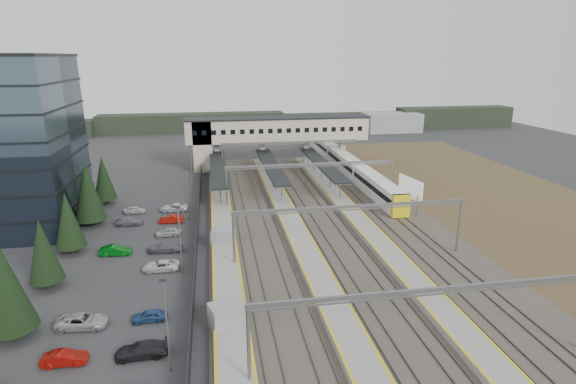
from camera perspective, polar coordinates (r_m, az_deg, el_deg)
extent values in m
plane|color=#2B2B2D|center=(61.06, -5.30, -6.30)|extent=(220.00, 220.00, 0.00)
cylinder|color=black|center=(48.16, -31.41, -14.83)|extent=(0.44, 0.44, 1.20)
cone|color=black|center=(46.15, -32.27, -10.01)|extent=(4.26, 4.26, 8.20)
cylinder|color=black|center=(55.55, -28.13, -10.12)|extent=(0.44, 0.44, 1.20)
cone|color=black|center=(54.06, -28.68, -6.50)|extent=(3.54, 3.54, 6.80)
cylinder|color=black|center=(63.35, -25.70, -6.52)|extent=(0.44, 0.44, 1.20)
cone|color=black|center=(62.02, -26.15, -3.20)|extent=(3.64, 3.64, 7.00)
cylinder|color=black|center=(72.35, -23.65, -3.44)|extent=(0.44, 0.44, 1.20)
cone|color=black|center=(70.99, -24.09, 0.09)|extent=(4.42, 4.42, 8.50)
cylinder|color=black|center=(81.58, -22.07, -1.04)|extent=(0.44, 0.44, 1.20)
cone|color=black|center=(80.53, -22.38, 1.67)|extent=(3.74, 3.74, 7.20)
imported|color=maroon|center=(42.61, -26.51, -18.35)|extent=(3.56, 1.27, 1.17)
imported|color=#A6A5AA|center=(46.85, -24.71, -14.66)|extent=(4.76, 2.54, 1.27)
imported|color=#06500E|center=(60.64, -21.05, -6.93)|extent=(3.95, 1.60, 1.27)
imported|color=slate|center=(70.34, -19.47, -3.54)|extent=(4.07, 1.85, 1.15)
imported|color=#B9B9BF|center=(75.28, -18.84, -2.16)|extent=(3.40, 1.40, 1.15)
imported|color=black|center=(41.21, -18.10, -18.51)|extent=(4.36, 1.86, 1.25)
imported|color=navy|center=(45.64, -17.17, -14.77)|extent=(3.33, 1.42, 1.12)
imported|color=silver|center=(54.89, -15.85, -9.00)|extent=(4.28, 2.06, 1.18)
imported|color=#56585E|center=(59.67, -15.37, -6.75)|extent=(4.59, 2.16, 1.30)
imported|color=#A3A3A7|center=(64.57, -14.95, -4.92)|extent=(3.61, 1.59, 1.21)
imported|color=#9C1109|center=(69.51, -14.59, -3.33)|extent=(3.74, 1.50, 1.21)
imported|color=silver|center=(74.50, -14.29, -1.93)|extent=(4.53, 2.36, 1.22)
cylinder|color=slate|center=(37.11, -15.11, -16.26)|extent=(0.16, 0.16, 8.00)
cube|color=black|center=(35.13, -15.61, -10.76)|extent=(0.50, 0.25, 0.15)
cylinder|color=slate|center=(52.17, -13.54, -6.09)|extent=(0.16, 0.16, 8.00)
cube|color=black|center=(50.78, -13.85, -1.93)|extent=(0.50, 0.25, 0.15)
cylinder|color=slate|center=(69.11, -12.68, -0.33)|extent=(0.16, 0.16, 8.00)
cube|color=black|center=(68.06, -12.90, 2.89)|extent=(0.50, 0.25, 0.15)
cylinder|color=slate|center=(86.47, -12.17, 3.14)|extent=(0.16, 0.16, 8.00)
cube|color=black|center=(85.64, -12.33, 5.74)|extent=(0.50, 0.25, 0.15)
cube|color=#26282B|center=(65.26, -11.39, -4.07)|extent=(0.08, 90.00, 2.00)
cube|color=gray|center=(42.60, -7.75, -15.44)|extent=(3.57, 3.05, 2.53)
cube|color=gray|center=(59.18, -8.21, -5.88)|extent=(3.29, 3.03, 2.46)
cube|color=#3B372E|center=(67.42, 4.59, -3.90)|extent=(34.00, 90.00, 0.20)
cube|color=#59544C|center=(65.54, -6.29, -4.41)|extent=(0.08, 90.00, 0.14)
cube|color=#59544C|center=(65.62, -5.03, -4.34)|extent=(0.08, 90.00, 0.14)
cube|color=#59544C|center=(65.85, -2.80, -4.22)|extent=(0.08, 90.00, 0.14)
cube|color=#59544C|center=(66.02, -1.56, -4.14)|extent=(0.08, 90.00, 0.14)
cube|color=#59544C|center=(66.77, 2.33, -3.91)|extent=(0.08, 90.00, 0.14)
cube|color=#59544C|center=(67.07, 3.53, -3.83)|extent=(0.08, 90.00, 0.14)
cube|color=#59544C|center=(67.67, 5.65, -3.69)|extent=(0.08, 90.00, 0.14)
cube|color=#59544C|center=(68.05, 6.82, -3.61)|extent=(0.08, 90.00, 0.14)
cube|color=#59544C|center=(69.44, 10.44, -3.35)|extent=(0.08, 90.00, 0.14)
cube|color=#59544C|center=(69.93, 11.55, -3.27)|extent=(0.08, 90.00, 0.14)
cube|color=#59544C|center=(70.87, 13.49, -3.13)|extent=(0.08, 90.00, 0.14)
cube|color=#59544C|center=(71.43, 14.55, -3.05)|extent=(0.08, 90.00, 0.14)
cube|color=gray|center=(65.41, -8.29, -4.37)|extent=(3.20, 82.00, 0.90)
cube|color=gold|center=(65.24, -9.58, -4.06)|extent=(0.25, 82.00, 0.02)
cube|color=gold|center=(65.28, -7.03, -3.93)|extent=(0.25, 82.00, 0.02)
cube|color=gray|center=(66.30, 0.39, -3.89)|extent=(3.20, 82.00, 0.90)
cube|color=gold|center=(65.91, -0.85, -3.59)|extent=(0.25, 82.00, 0.02)
cube|color=gold|center=(66.39, 1.63, -3.44)|extent=(0.25, 82.00, 0.02)
cube|color=gray|center=(68.65, 8.65, -3.35)|extent=(3.20, 82.00, 0.90)
cube|color=gold|center=(68.07, 7.51, -3.07)|extent=(0.25, 82.00, 0.02)
cube|color=gold|center=(68.95, 9.82, -2.91)|extent=(0.25, 82.00, 0.02)
cube|color=black|center=(85.41, -8.84, 3.15)|extent=(3.00, 30.00, 0.25)
cube|color=slate|center=(85.44, -8.83, 3.05)|extent=(3.10, 30.00, 0.12)
cylinder|color=slate|center=(73.28, -8.57, -0.43)|extent=(0.20, 0.20, 3.10)
cylinder|color=slate|center=(79.52, -8.69, 0.94)|extent=(0.20, 0.20, 3.10)
cylinder|color=slate|center=(85.79, -8.79, 2.11)|extent=(0.20, 0.20, 3.10)
cylinder|color=slate|center=(92.10, -8.88, 3.12)|extent=(0.20, 0.20, 3.10)
cylinder|color=slate|center=(98.43, -8.96, 4.00)|extent=(0.20, 0.20, 3.10)
cube|color=black|center=(86.09, -2.16, 3.45)|extent=(3.00, 30.00, 0.25)
cube|color=slate|center=(86.13, -2.16, 3.35)|extent=(3.10, 30.00, 0.12)
cylinder|color=slate|center=(74.08, -0.82, -0.05)|extent=(0.20, 0.20, 3.10)
cylinder|color=slate|center=(80.25, -1.54, 1.28)|extent=(0.20, 0.20, 3.10)
cylinder|color=slate|center=(86.48, -2.15, 2.42)|extent=(0.20, 0.20, 3.10)
cylinder|color=slate|center=(92.74, -2.68, 3.40)|extent=(0.20, 0.20, 3.10)
cylinder|color=slate|center=(99.03, -3.15, 4.26)|extent=(0.20, 0.20, 3.10)
cube|color=black|center=(87.92, 4.32, 3.69)|extent=(3.00, 30.00, 0.25)
cube|color=slate|center=(87.95, 4.32, 3.60)|extent=(3.10, 30.00, 0.12)
cylinder|color=slate|center=(76.19, 6.63, 0.32)|extent=(0.20, 0.20, 3.10)
cylinder|color=slate|center=(82.21, 5.38, 1.59)|extent=(0.20, 0.20, 3.10)
cylinder|color=slate|center=(88.29, 4.30, 2.68)|extent=(0.20, 0.20, 3.10)
cylinder|color=slate|center=(94.43, 3.36, 3.64)|extent=(0.20, 0.20, 3.10)
cylinder|color=slate|center=(100.62, 2.53, 4.47)|extent=(0.20, 0.20, 3.10)
cube|color=beige|center=(100.29, -1.34, 7.99)|extent=(40.00, 6.00, 5.00)
cube|color=black|center=(99.93, -1.35, 9.43)|extent=(40.40, 6.40, 0.30)
cube|color=beige|center=(99.79, -10.79, 5.90)|extent=(4.00, 6.00, 11.00)
cube|color=black|center=(96.32, -11.81, 7.33)|extent=(1.00, 0.06, 1.00)
cube|color=black|center=(96.27, -10.61, 7.40)|extent=(1.00, 0.06, 1.00)
cube|color=black|center=(96.26, -9.41, 7.46)|extent=(1.00, 0.06, 1.00)
cube|color=black|center=(96.28, -8.21, 7.51)|extent=(1.00, 0.06, 1.00)
cube|color=black|center=(96.35, -7.01, 7.56)|extent=(1.00, 0.06, 1.00)
cube|color=black|center=(96.47, -5.82, 7.61)|extent=(1.00, 0.06, 1.00)
cube|color=black|center=(96.62, -4.62, 7.66)|extent=(1.00, 0.06, 1.00)
cube|color=black|center=(96.81, -3.44, 7.70)|extent=(1.00, 0.06, 1.00)
cube|color=black|center=(97.05, -2.25, 7.74)|extent=(1.00, 0.06, 1.00)
cube|color=black|center=(97.32, -1.07, 7.78)|extent=(1.00, 0.06, 1.00)
cube|color=black|center=(97.64, 0.10, 7.81)|extent=(1.00, 0.06, 1.00)
cube|color=black|center=(97.99, 1.26, 7.84)|extent=(1.00, 0.06, 1.00)
cube|color=black|center=(98.39, 2.42, 7.86)|extent=(1.00, 0.06, 1.00)
cube|color=black|center=(98.82, 3.56, 7.89)|extent=(1.00, 0.06, 1.00)
cube|color=black|center=(99.29, 4.70, 7.91)|extent=(1.00, 0.06, 1.00)
cube|color=black|center=(99.80, 5.82, 7.92)|extent=(1.00, 0.06, 1.00)
cube|color=black|center=(100.35, 6.93, 7.93)|extent=(1.00, 0.06, 1.00)
cube|color=black|center=(100.93, 8.03, 7.94)|extent=(1.00, 0.06, 1.00)
cube|color=black|center=(101.55, 9.12, 7.95)|extent=(1.00, 0.06, 1.00)
cube|color=gray|center=(100.26, -9.85, 4.54)|extent=(1.20, 1.60, 6.00)
cube|color=gray|center=(100.26, -8.99, 4.59)|extent=(1.20, 1.60, 6.00)
cube|color=gray|center=(100.84, -3.29, 4.84)|extent=(1.20, 1.60, 6.00)
cube|color=gray|center=(102.40, 2.30, 5.04)|extent=(1.20, 1.60, 6.00)
cube|color=gray|center=(104.47, 6.88, 5.16)|extent=(1.20, 1.60, 6.00)
cylinder|color=slate|center=(34.74, -5.02, -19.22)|extent=(0.28, 0.28, 7.00)
cube|color=slate|center=(36.39, 17.86, -11.73)|extent=(28.40, 0.25, 0.35)
cube|color=slate|center=(36.58, 17.81, -12.29)|extent=(28.40, 0.12, 0.12)
cylinder|color=slate|center=(52.24, -6.89, -6.29)|extent=(0.28, 0.28, 7.00)
cylinder|color=slate|center=(60.15, 20.87, -4.16)|extent=(0.28, 0.28, 7.00)
cube|color=slate|center=(53.35, 8.16, -1.82)|extent=(28.40, 0.25, 0.35)
cube|color=slate|center=(53.48, 8.14, -2.23)|extent=(28.40, 0.12, 0.12)
cylinder|color=slate|center=(72.99, -7.82, 0.43)|extent=(0.28, 0.28, 7.00)
cylinder|color=slate|center=(78.84, 12.96, 1.39)|extent=(0.28, 0.28, 7.00)
cube|color=slate|center=(73.79, 3.01, 3.56)|extent=(28.40, 0.25, 0.35)
cube|color=slate|center=(73.88, 3.01, 3.26)|extent=(28.40, 0.12, 0.12)
cylinder|color=slate|center=(92.35, -8.29, 3.89)|extent=(0.28, 0.28, 7.00)
cylinder|color=slate|center=(97.05, 8.51, 4.50)|extent=(0.28, 0.28, 7.00)
cube|color=slate|center=(92.99, 0.32, 6.35)|extent=(28.40, 0.25, 0.35)
cube|color=slate|center=(93.06, 0.32, 6.11)|extent=(28.40, 0.12, 0.12)
cube|color=white|center=(78.94, 11.41, 0.44)|extent=(2.77, 19.21, 3.57)
cube|color=black|center=(78.83, 11.43, 0.71)|extent=(2.83, 18.61, 0.89)
cube|color=slate|center=(79.38, 11.35, -0.63)|extent=(2.38, 17.81, 0.50)
cube|color=white|center=(97.05, 7.29, 3.70)|extent=(2.77, 19.21, 3.57)
cube|color=black|center=(96.96, 7.30, 3.92)|extent=(2.83, 18.61, 0.89)
cube|color=slate|center=(97.41, 7.25, 2.82)|extent=(2.38, 17.81, 0.50)
cube|color=white|center=(115.72, 4.46, 5.91)|extent=(2.77, 19.21, 3.57)
cube|color=black|center=(115.64, 4.47, 6.10)|extent=(2.83, 18.61, 0.89)
cube|color=slate|center=(116.02, 4.45, 5.16)|extent=(2.38, 17.81, 0.50)
cube|color=yellow|center=(70.57, 14.12, -1.71)|extent=(2.79, 0.90, 3.57)
cylinder|color=slate|center=(71.91, 16.03, -1.82)|extent=(0.20, 0.20, 3.45)
cylinder|color=slate|center=(76.62, 14.30, -0.54)|extent=(0.20, 0.20, 3.45)
cube|color=white|center=(73.61, 15.27, 0.50)|extent=(1.19, 6.40, 3.23)
cube|color=#4B3E25|center=(81.77, 27.65, -2.14)|extent=(34.00, 120.00, 0.06)
cube|color=black|center=(152.61, -12.02, 8.59)|extent=(60.00, 8.00, 6.00)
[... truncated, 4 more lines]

